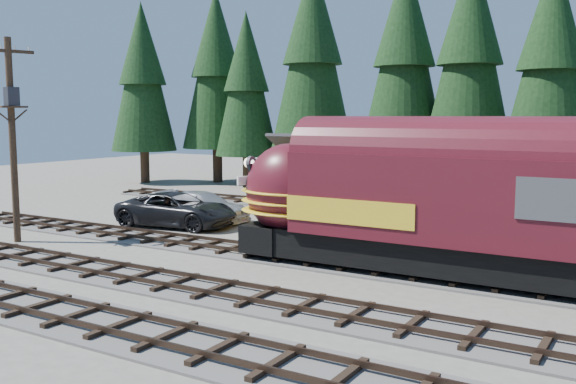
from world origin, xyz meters
The scene contains 8 objects.
ground centered at (0.00, 0.00, 0.00)m, with size 120.00×120.00×0.00m, color #6B665B.
track_spur centered at (-10.00, 18.00, 0.06)m, with size 32.00×3.20×0.33m.
depot centered at (0.00, 10.50, 2.96)m, with size 12.80×7.00×5.30m.
locomotive centered at (3.04, 4.00, 2.70)m, with size 17.10×3.40×4.65m.
caboose centered at (-4.36, 18.00, 2.44)m, with size 9.36×2.71×4.86m.
utility_pole centered at (-16.27, 0.22, 5.62)m, with size 1.50×2.34×9.84m.
pickup_truck_a centered at (-12.49, 7.59, 0.95)m, with size 3.14×6.81×1.89m, color black.
pickup_truck_b centered at (-12.44, 9.82, 0.86)m, with size 2.40×5.90×1.71m, color #ABADB3.
Camera 1 is at (11.08, -19.27, 6.16)m, focal length 40.00 mm.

